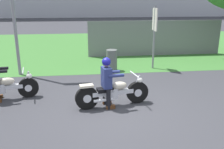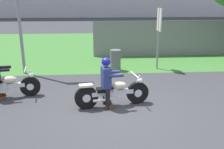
# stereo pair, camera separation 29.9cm
# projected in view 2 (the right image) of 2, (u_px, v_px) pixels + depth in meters

# --- Properties ---
(ground) EXTENTS (120.00, 120.00, 0.00)m
(ground) POSITION_uv_depth(u_px,v_px,m) (114.00, 111.00, 6.66)
(ground) COLOR #38383D
(grass_verge) EXTENTS (60.00, 12.00, 0.01)m
(grass_verge) POSITION_uv_depth(u_px,v_px,m) (102.00, 46.00, 15.61)
(grass_verge) COLOR #3D7533
(grass_verge) RESTS_ON ground
(motorcycle_lead) EXTENTS (2.08, 0.72, 0.87)m
(motorcycle_lead) POSITION_uv_depth(u_px,v_px,m) (113.00, 93.00, 6.87)
(motorcycle_lead) COLOR black
(motorcycle_lead) RESTS_ON ground
(rider_lead) EXTENTS (0.60, 0.53, 1.40)m
(rider_lead) POSITION_uv_depth(u_px,v_px,m) (107.00, 78.00, 6.71)
(rider_lead) COLOR black
(rider_lead) RESTS_ON ground
(motorcycle_follow) EXTENTS (2.11, 0.73, 0.86)m
(motorcycle_follow) POSITION_uv_depth(u_px,v_px,m) (4.00, 86.00, 7.41)
(motorcycle_follow) COLOR black
(motorcycle_follow) RESTS_ON ground
(trash_can) EXTENTS (0.45, 0.45, 0.87)m
(trash_can) POSITION_uv_depth(u_px,v_px,m) (115.00, 60.00, 10.27)
(trash_can) COLOR #595E5B
(trash_can) RESTS_ON ground
(sign_banner) EXTENTS (0.08, 0.60, 2.60)m
(sign_banner) POSITION_uv_depth(u_px,v_px,m) (159.00, 28.00, 10.14)
(sign_banner) COLOR gray
(sign_banner) RESTS_ON ground
(fence_segment) EXTENTS (7.00, 0.06, 1.80)m
(fence_segment) POSITION_uv_depth(u_px,v_px,m) (161.00, 38.00, 12.80)
(fence_segment) COLOR slate
(fence_segment) RESTS_ON ground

